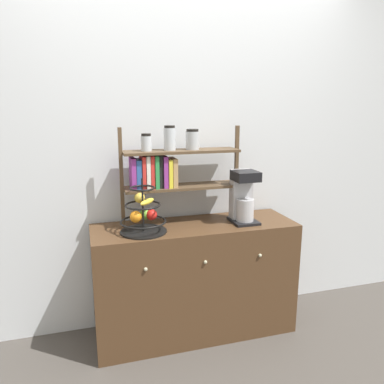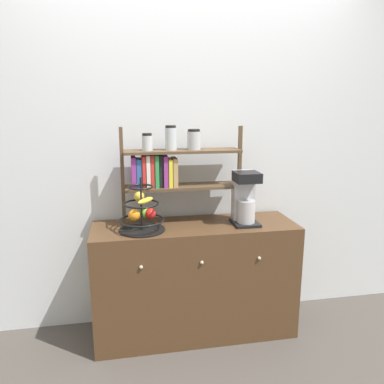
# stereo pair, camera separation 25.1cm
# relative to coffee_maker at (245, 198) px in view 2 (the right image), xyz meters

# --- Properties ---
(ground_plane) EXTENTS (12.00, 12.00, 0.00)m
(ground_plane) POSITION_rel_coffee_maker_xyz_m (-0.34, -0.20, -0.99)
(ground_plane) COLOR #47423D
(wall_back) EXTENTS (7.00, 0.05, 2.60)m
(wall_back) POSITION_rel_coffee_maker_xyz_m (-0.34, 0.29, 0.31)
(wall_back) COLOR silver
(wall_back) RESTS_ON ground_plane
(sideboard) EXTENTS (1.40, 0.47, 0.81)m
(sideboard) POSITION_rel_coffee_maker_xyz_m (-0.34, 0.02, -0.59)
(sideboard) COLOR #4C331E
(sideboard) RESTS_ON ground_plane
(coffee_maker) EXTENTS (0.17, 0.21, 0.36)m
(coffee_maker) POSITION_rel_coffee_maker_xyz_m (0.00, 0.00, 0.00)
(coffee_maker) COLOR black
(coffee_maker) RESTS_ON sideboard
(fruit_stand) EXTENTS (0.30, 0.30, 0.35)m
(fruit_stand) POSITION_rel_coffee_maker_xyz_m (-0.70, -0.03, -0.07)
(fruit_stand) COLOR black
(fruit_stand) RESTS_ON sideboard
(shelf_hutch) EXTENTS (0.84, 0.20, 0.67)m
(shelf_hutch) POSITION_rel_coffee_maker_xyz_m (-0.51, 0.11, 0.22)
(shelf_hutch) COLOR brown
(shelf_hutch) RESTS_ON sideboard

